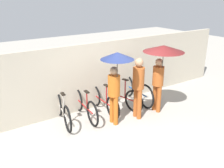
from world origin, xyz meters
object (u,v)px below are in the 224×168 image
(parked_bicycle_2, at_px, (103,101))
(pedestrian_leading, at_px, (116,71))
(parked_bicycle_1, at_px, (84,106))
(parked_bicycle_3, at_px, (120,96))
(parked_bicycle_0, at_px, (63,110))
(parked_bicycle_4, at_px, (136,90))
(pedestrian_trailing, at_px, (162,58))
(pedestrian_center, at_px, (138,84))

(parked_bicycle_2, distance_m, pedestrian_leading, 1.42)
(parked_bicycle_1, bearing_deg, parked_bicycle_3, -83.43)
(pedestrian_leading, bearing_deg, parked_bicycle_2, -99.03)
(parked_bicycle_0, height_order, pedestrian_leading, pedestrian_leading)
(parked_bicycle_1, relative_size, parked_bicycle_2, 1.01)
(parked_bicycle_1, height_order, parked_bicycle_4, parked_bicycle_4)
(parked_bicycle_2, bearing_deg, parked_bicycle_1, 93.35)
(parked_bicycle_1, relative_size, pedestrian_trailing, 0.88)
(parked_bicycle_4, height_order, pedestrian_center, pedestrian_center)
(parked_bicycle_3, xyz_separation_m, parked_bicycle_4, (0.64, 0.01, 0.03))
(pedestrian_leading, bearing_deg, parked_bicycle_0, -37.73)
(parked_bicycle_2, bearing_deg, pedestrian_center, -142.38)
(parked_bicycle_2, height_order, parked_bicycle_4, parked_bicycle_4)
(parked_bicycle_2, relative_size, parked_bicycle_3, 1.00)
(parked_bicycle_0, xyz_separation_m, parked_bicycle_3, (1.90, -0.03, -0.01))
(pedestrian_leading, relative_size, pedestrian_trailing, 0.99)
(parked_bicycle_2, height_order, pedestrian_center, pedestrian_center)
(parked_bicycle_1, distance_m, parked_bicycle_4, 1.91)
(pedestrian_leading, distance_m, pedestrian_trailing, 1.50)
(parked_bicycle_3, height_order, pedestrian_trailing, pedestrian_trailing)
(parked_bicycle_2, distance_m, parked_bicycle_3, 0.63)
(pedestrian_trailing, bearing_deg, pedestrian_leading, -4.34)
(pedestrian_center, bearing_deg, parked_bicycle_3, -86.42)
(parked_bicycle_0, bearing_deg, parked_bicycle_2, -82.15)
(pedestrian_trailing, bearing_deg, parked_bicycle_2, -34.92)
(parked_bicycle_1, xyz_separation_m, parked_bicycle_2, (0.64, 0.02, -0.01))
(parked_bicycle_0, xyz_separation_m, pedestrian_center, (1.88, -0.89, 0.65))
(parked_bicycle_1, bearing_deg, pedestrian_trailing, -109.71)
(parked_bicycle_4, distance_m, pedestrian_trailing, 1.59)
(parked_bicycle_2, bearing_deg, parked_bicycle_0, 89.73)
(parked_bicycle_2, xyz_separation_m, parked_bicycle_4, (1.27, 0.03, 0.04))
(parked_bicycle_2, relative_size, pedestrian_center, 1.01)
(parked_bicycle_0, bearing_deg, parked_bicycle_3, -81.07)
(parked_bicycle_0, relative_size, pedestrian_trailing, 0.85)
(parked_bicycle_2, xyz_separation_m, pedestrian_trailing, (1.36, -0.94, 1.29))
(pedestrian_leading, bearing_deg, pedestrian_center, 178.76)
(parked_bicycle_1, relative_size, pedestrian_leading, 0.88)
(parked_bicycle_1, distance_m, pedestrian_trailing, 2.54)
(pedestrian_leading, bearing_deg, parked_bicycle_4, -148.58)
(parked_bicycle_0, bearing_deg, pedestrian_leading, -117.75)
(parked_bicycle_1, bearing_deg, pedestrian_leading, -143.11)
(parked_bicycle_3, bearing_deg, pedestrian_center, 166.77)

